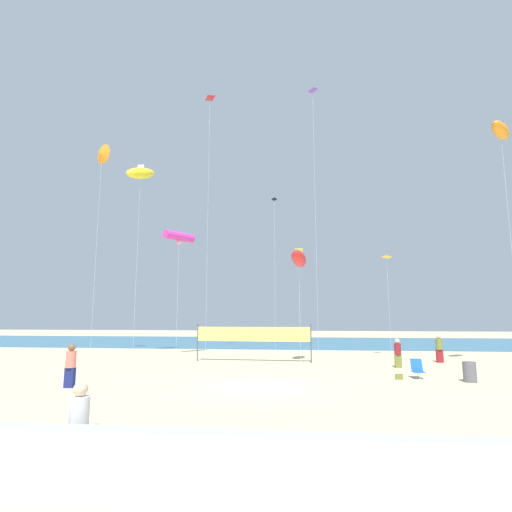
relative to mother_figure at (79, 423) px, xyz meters
The scene contains 21 objects.
ground_plane 9.53m from the mother_figure, 73.99° to the left, with size 120.00×120.00×0.00m, color beige.
ocean_band 37.33m from the mother_figure, 85.98° to the left, with size 120.00×20.00×0.01m, color teal.
boardwalk_ledge 2.75m from the mother_figure, 15.69° to the right, with size 28.00×0.44×1.00m, color #B7B7BC.
mother_figure is the anchor object (origin of this frame).
toddler_figure 0.57m from the mother_figure, 15.26° to the right, with size 0.21×0.21×0.92m.
beachgoer_maroon_shirt 18.89m from the mother_figure, 58.92° to the left, with size 0.37×0.37×1.62m.
beachgoer_olive_shirt 23.03m from the mother_figure, 55.79° to the left, with size 0.40×0.40×1.77m.
beachgoer_coral_shirt 9.79m from the mother_figure, 121.65° to the left, with size 0.40×0.40×1.76m.
folding_beach_chair 15.73m from the mother_figure, 51.76° to the left, with size 0.52×0.65×0.89m.
trash_barrel 16.46m from the mother_figure, 44.50° to the left, with size 0.56×0.56×0.88m, color #595960.
volleyball_net 18.23m from the mother_figure, 85.93° to the left, with size 7.39×0.41×2.40m.
beach_handbag 14.84m from the mother_figure, 53.64° to the left, with size 0.31×0.16×0.25m, color olive.
kite_black_diamond 29.81m from the mother_figure, 85.47° to the left, with size 0.43×0.44×13.47m.
kite_orange_delta 27.20m from the mother_figure, 117.90° to the left, with size 1.53×1.03×16.13m.
kite_red_inflatable 18.49m from the mother_figure, 75.95° to the left, with size 1.24×2.61×7.07m.
kite_violet_diamond 30.54m from the mother_figure, 76.16° to the left, with size 0.73×0.71×21.20m.
kite_yellow_inflatable 24.54m from the mother_figure, 110.36° to the left, with size 2.18×2.55×14.12m.
kite_orange_inflatable 25.27m from the mother_figure, 43.85° to the left, with size 1.94×2.12×13.95m.
kite_red_diamond 30.12m from the mother_figure, 97.24° to the left, with size 0.83×0.82×21.06m.
kite_magenta_tube 22.01m from the mother_figure, 102.21° to the left, with size 1.92×2.38×8.92m.
kite_orange_diamond 24.47m from the mother_figure, 63.73° to the left, with size 0.55×0.56×7.25m.
Camera 1 is at (1.65, -16.80, 2.94)m, focal length 28.08 mm.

